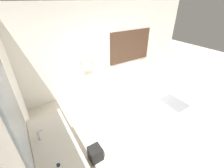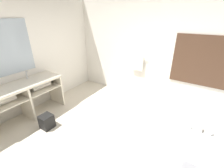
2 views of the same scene
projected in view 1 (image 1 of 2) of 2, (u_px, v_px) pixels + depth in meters
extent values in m
plane|color=beige|center=(138.00, 127.00, 3.68)|extent=(16.00, 16.00, 0.00)
cube|color=white|center=(93.00, 50.00, 4.61)|extent=(7.40, 0.06, 2.70)
cube|color=#4C3323|center=(130.00, 46.00, 5.29)|extent=(1.70, 0.02, 1.10)
cylinder|color=silver|center=(86.00, 59.00, 4.52)|extent=(0.50, 0.02, 0.02)
cube|color=silver|center=(87.00, 64.00, 4.60)|extent=(0.32, 0.04, 0.40)
cube|color=white|center=(17.00, 123.00, 1.95)|extent=(0.06, 7.40, 2.70)
cube|color=#A3B2C1|center=(17.00, 118.00, 1.73)|extent=(0.02, 1.10, 1.10)
cube|color=beige|center=(55.00, 147.00, 2.24)|extent=(0.60, 1.63, 0.05)
cube|color=beige|center=(58.00, 157.00, 2.36)|extent=(0.57, 1.55, 0.02)
cylinder|color=white|center=(51.00, 137.00, 2.43)|extent=(0.40, 0.40, 0.10)
cube|color=beige|center=(60.00, 164.00, 2.45)|extent=(0.55, 0.04, 0.81)
cube|color=beige|center=(49.00, 132.00, 3.03)|extent=(0.55, 0.04, 0.81)
cylinder|color=silver|center=(54.00, 135.00, 2.64)|extent=(0.13, 0.45, 0.13)
cylinder|color=silver|center=(40.00, 139.00, 2.32)|extent=(0.04, 0.04, 0.02)
cylinder|color=silver|center=(38.00, 135.00, 2.27)|extent=(0.02, 0.02, 0.16)
cube|color=silver|center=(40.00, 131.00, 2.26)|extent=(0.07, 0.01, 0.01)
cube|color=white|center=(143.00, 79.00, 5.22)|extent=(1.04, 1.59, 0.56)
ellipsoid|color=white|center=(143.00, 76.00, 5.15)|extent=(0.75, 1.14, 0.30)
cube|color=silver|center=(160.00, 79.00, 4.54)|extent=(0.04, 0.07, 0.12)
sphere|color=silver|center=(156.00, 81.00, 4.49)|extent=(0.06, 0.06, 0.06)
sphere|color=silver|center=(163.00, 79.00, 4.62)|extent=(0.06, 0.06, 0.06)
cylinder|color=black|center=(58.00, 165.00, 1.77)|extent=(0.04, 0.04, 0.02)
cube|color=black|center=(95.00, 153.00, 2.90)|extent=(0.24, 0.24, 0.30)
cube|color=slate|center=(174.00, 102.00, 4.54)|extent=(0.55, 0.76, 0.02)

